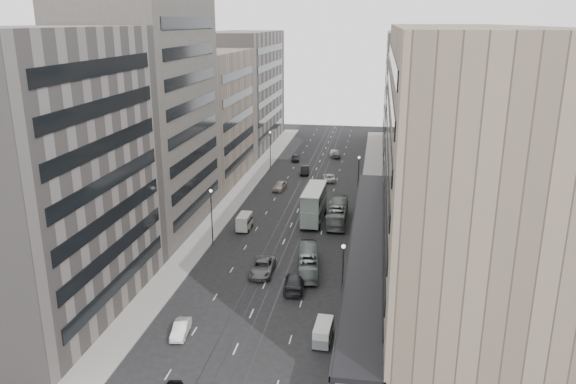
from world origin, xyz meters
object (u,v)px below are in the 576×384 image
Objects in this scene: double_decker at (314,204)px; sedan_2 at (262,267)px; bus_near at (308,261)px; vw_microbus at (323,332)px; panel_van at (244,222)px; bus_far at (338,213)px; sedan_1 at (181,329)px.

double_decker reaches higher than sedan_2.
bus_near is 16.43m from vw_microbus.
sedan_2 is (-9.15, 14.57, -0.31)m from vw_microbus.
panel_van is at bearing -150.04° from double_decker.
bus_near is at bearing 12.86° from sedan_2.
bus_far is 1.12× the size of double_decker.
double_decker is at bearing -92.35° from bus_near.
panel_van is at bearing 119.72° from vw_microbus.
panel_van reaches higher than vw_microbus.
vw_microbus is at bearing 91.57° from bus_far.
sedan_1 is 0.67× the size of sedan_2.
vw_microbus is at bearing -62.89° from panel_van.
bus_far is 1.87× the size of sedan_2.
double_decker is at bearing 4.02° from bus_far.
double_decker is (-1.47, 18.46, 1.61)m from bus_near.
bus_near reaches higher than sedan_1.
sedan_2 is (5.19, 15.53, 0.18)m from sedan_1.
bus_far is at bearing 63.49° from sedan_1.
bus_far is 38.12m from sedan_1.
bus_near reaches higher than vw_microbus.
bus_near is at bearing -83.83° from double_decker.
sedan_1 is at bearing -103.17° from double_decker.
panel_van reaches higher than sedan_1.
panel_van is (-14.96, 29.13, 0.21)m from vw_microbus.
double_decker is 20.49m from sedan_2.
bus_near is 2.41× the size of sedan_1.
vw_microbus is 1.00× the size of panel_van.
panel_van is 15.69m from sedan_2.
vw_microbus is at bearing -2.50° from sedan_1.
bus_far reaches higher than sedan_2.
vw_microbus is (4.97, -34.52, -1.82)m from double_decker.
bus_far is 21.76m from sedan_2.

